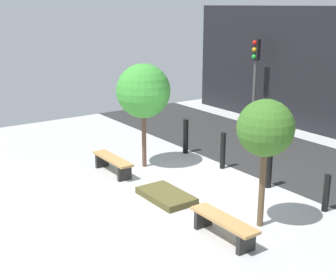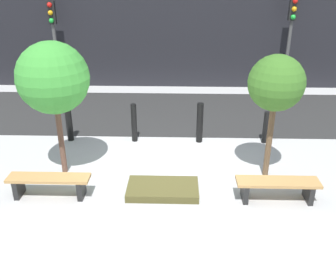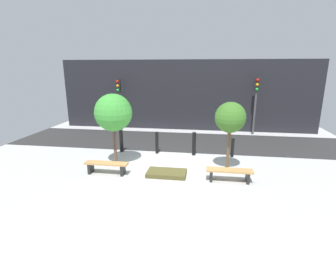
# 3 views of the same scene
# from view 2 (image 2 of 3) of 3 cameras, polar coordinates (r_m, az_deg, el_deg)

# --- Properties ---
(ground_plane) EXTENTS (18.00, 18.00, 0.00)m
(ground_plane) POSITION_cam_2_polar(r_m,az_deg,el_deg) (8.31, -0.61, -5.70)
(ground_plane) COLOR #B0B0B0
(road_strip) EXTENTS (18.00, 3.93, 0.01)m
(road_strip) POSITION_cam_2_polar(r_m,az_deg,el_deg) (12.06, 0.17, 4.28)
(road_strip) COLOR #2A2A2A
(road_strip) RESTS_ON ground
(building_facade) EXTENTS (16.20, 0.50, 4.39)m
(building_facade) POSITION_cam_2_polar(r_m,az_deg,el_deg) (14.59, 0.53, 16.75)
(building_facade) COLOR black
(building_facade) RESTS_ON ground
(bench_left) EXTENTS (1.63, 0.38, 0.45)m
(bench_left) POSITION_cam_2_polar(r_m,az_deg,el_deg) (7.88, -17.66, -6.16)
(bench_left) COLOR black
(bench_left) RESTS_ON ground
(bench_right) EXTENTS (1.62, 0.42, 0.44)m
(bench_right) POSITION_cam_2_polar(r_m,az_deg,el_deg) (7.70, 16.33, -6.76)
(bench_right) COLOR black
(bench_right) RESTS_ON ground
(planter_bed) EXTENTS (1.46, 0.83, 0.16)m
(planter_bed) POSITION_cam_2_polar(r_m,az_deg,el_deg) (7.75, -0.80, -7.49)
(planter_bed) COLOR #4F4925
(planter_bed) RESTS_ON ground
(tree_behind_left_bench) EXTENTS (1.49, 1.49, 2.92)m
(tree_behind_left_bench) POSITION_cam_2_polar(r_m,az_deg,el_deg) (8.07, -17.12, 8.95)
(tree_behind_left_bench) COLOR brown
(tree_behind_left_bench) RESTS_ON ground
(tree_behind_right_bench) EXTENTS (1.15, 1.15, 2.68)m
(tree_behind_right_bench) POSITION_cam_2_polar(r_m,az_deg,el_deg) (7.92, 16.16, 8.18)
(tree_behind_right_bench) COLOR brown
(tree_behind_right_bench) RESTS_ON ground
(bollard_far_left) EXTENTS (0.17, 0.17, 1.07)m
(bollard_far_left) POSITION_cam_2_polar(r_m,az_deg,el_deg) (10.21, -14.87, 2.76)
(bollard_far_left) COLOR black
(bollard_far_left) RESTS_ON ground
(bollard_left) EXTENTS (0.15, 0.15, 1.03)m
(bollard_left) POSITION_cam_2_polar(r_m,az_deg,el_deg) (9.87, -5.20, 2.62)
(bollard_left) COLOR black
(bollard_left) RESTS_ON ground
(bollard_center) EXTENTS (0.17, 0.17, 1.07)m
(bollard_center) POSITION_cam_2_polar(r_m,az_deg,el_deg) (9.81, 4.86, 2.62)
(bollard_center) COLOR black
(bollard_center) RESTS_ON ground
(bollard_right) EXTENTS (0.15, 0.15, 0.86)m
(bollard_right) POSITION_cam_2_polar(r_m,az_deg,el_deg) (10.10, 14.67, 1.87)
(bollard_right) COLOR black
(bollard_right) RESTS_ON ground
(traffic_light_west) EXTENTS (0.28, 0.27, 3.20)m
(traffic_light_west) POSITION_cam_2_polar(r_m,az_deg,el_deg) (14.41, -17.07, 15.76)
(traffic_light_west) COLOR #4E4E4E
(traffic_light_west) RESTS_ON ground
(traffic_light_mid_west) EXTENTS (0.28, 0.27, 3.35)m
(traffic_light_mid_west) POSITION_cam_2_polar(r_m,az_deg,el_deg) (14.22, 18.22, 15.91)
(traffic_light_mid_west) COLOR #484848
(traffic_light_mid_west) RESTS_ON ground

